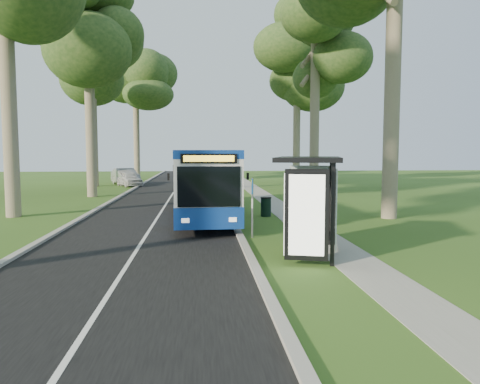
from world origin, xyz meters
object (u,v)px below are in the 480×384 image
object	(u,v)px
bus	(201,182)
bus_stop_sign	(252,200)
car_white	(129,179)
bus_shelter	(317,187)
car_silver	(125,176)
litter_bin	(266,207)

from	to	relation	value
bus	bus_stop_sign	size ratio (longest dim) A/B	5.54
car_white	bus_shelter	bearing A→B (deg)	-96.28
bus_stop_sign	car_silver	bearing A→B (deg)	118.05
car_white	litter_bin	bearing A→B (deg)	-89.86
bus_shelter	car_silver	distance (m)	33.24
bus_shelter	car_white	xyz separation A→B (m)	(-9.90, 29.65, -1.46)
bus	car_white	xyz separation A→B (m)	(-6.49, 20.48, -1.00)
bus	car_white	size ratio (longest dim) A/B	3.10
bus	bus_shelter	world-z (taller)	bus
bus_stop_sign	litter_bin	xyz separation A→B (m)	(1.30, 5.61, -0.92)
bus_shelter	litter_bin	world-z (taller)	bus_shelter
bus_stop_sign	car_white	xyz separation A→B (m)	(-8.33, 26.35, -0.72)
litter_bin	bus_shelter	bearing A→B (deg)	-88.21
bus_shelter	litter_bin	bearing A→B (deg)	106.57
bus_shelter	car_silver	bearing A→B (deg)	123.30
bus	litter_bin	distance (m)	3.37
bus	bus_shelter	bearing A→B (deg)	-71.96
bus	bus_shelter	size ratio (longest dim) A/B	3.17
bus_shelter	car_white	size ratio (longest dim) A/B	0.98
car_white	bus	bearing A→B (deg)	-97.19
bus	bus_stop_sign	distance (m)	6.16
litter_bin	car_silver	xyz separation A→B (m)	(-10.27, 22.59, 0.31)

